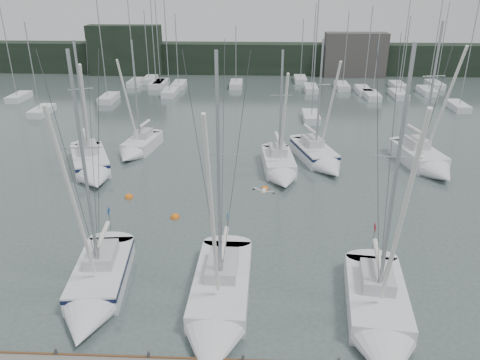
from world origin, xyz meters
name	(u,v)px	position (x,y,z in m)	size (l,w,h in m)	color
ground	(206,305)	(0.00, 0.00, 0.00)	(160.00, 160.00, 0.00)	#465551
far_treeline	(246,58)	(0.00, 62.00, 2.50)	(90.00, 4.00, 5.00)	black
far_building_left	(125,50)	(-20.00, 60.00, 4.00)	(12.00, 3.00, 8.00)	black
far_building_right	(355,55)	(18.00, 60.00, 3.50)	(10.00, 3.00, 7.00)	#45423F
mast_forest	(261,90)	(2.61, 47.07, 0.49)	(60.38, 26.04, 14.52)	silver
sailboat_near_left	(95,291)	(-5.69, 0.16, 0.55)	(3.48, 8.75, 13.30)	silver
sailboat_near_center	(217,311)	(0.67, -1.07, 0.49)	(3.01, 10.17, 13.50)	silver
sailboat_near_right	(380,322)	(8.29, -1.58, 0.53)	(3.79, 9.03, 13.93)	silver
sailboat_mid_a	(92,167)	(-11.43, 16.60, 0.65)	(6.10, 9.06, 11.65)	silver
sailboat_mid_b	(137,148)	(-8.88, 21.64, 0.54)	(3.42, 7.02, 10.96)	silver
sailboat_mid_c	(280,169)	(4.33, 17.02, 0.58)	(3.09, 7.81, 10.84)	silver
sailboat_mid_d	(320,158)	(7.92, 19.70, 0.58)	(4.74, 8.72, 11.44)	silver
sailboat_mid_e	(427,162)	(16.93, 18.89, 0.64)	(4.23, 8.37, 13.00)	silver
buoy_a	(175,218)	(-3.17, 9.21, 0.00)	(0.63, 0.63, 0.63)	orange
buoy_b	(265,190)	(3.03, 14.06, 0.00)	(0.52, 0.52, 0.52)	orange
buoy_c	(129,198)	(-7.19, 12.24, 0.00)	(0.63, 0.63, 0.63)	orange
seagull	(264,191)	(2.76, -0.62, 6.71)	(0.92, 0.52, 0.19)	silver
buoy_d	(265,189)	(3.03, 14.20, 0.00)	(0.55, 0.55, 0.55)	orange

